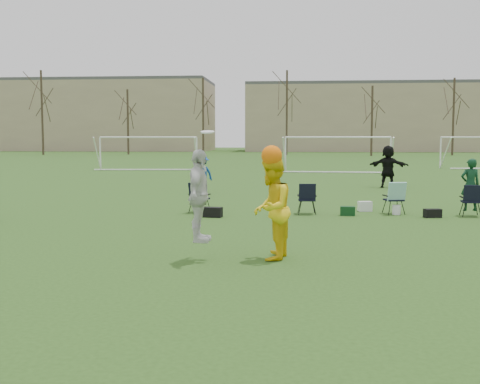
# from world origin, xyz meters

# --- Properties ---
(ground) EXTENTS (260.00, 260.00, 0.00)m
(ground) POSITION_xyz_m (0.00, 0.00, 0.00)
(ground) COLOR #284C17
(ground) RESTS_ON ground
(fielder_blue) EXTENTS (1.19, 1.18, 1.65)m
(fielder_blue) POSITION_xyz_m (-2.99, 14.85, 0.82)
(fielder_blue) COLOR #1644A9
(fielder_blue) RESTS_ON ground
(fielder_black) EXTENTS (1.96, 1.23, 2.02)m
(fielder_black) POSITION_xyz_m (5.43, 18.47, 1.01)
(fielder_black) COLOR black
(fielder_black) RESTS_ON ground
(center_contest) EXTENTS (2.08, 1.36, 2.54)m
(center_contest) POSITION_xyz_m (0.01, 0.90, 1.13)
(center_contest) COLOR silver
(center_contest) RESTS_ON ground
(sideline_setup) EXTENTS (9.07, 2.24, 1.76)m
(sideline_setup) POSITION_xyz_m (3.09, 8.16, 0.53)
(sideline_setup) COLOR #0E351E
(sideline_setup) RESTS_ON ground
(goal_left) EXTENTS (7.39, 0.76, 2.46)m
(goal_left) POSITION_xyz_m (-10.00, 34.00, 1.92)
(goal_left) COLOR white
(goal_left) RESTS_ON ground
(goal_mid) EXTENTS (7.40, 0.63, 2.46)m
(goal_mid) POSITION_xyz_m (4.00, 32.00, 1.92)
(goal_mid) COLOR white
(goal_mid) RESTS_ON ground
(tree_line) EXTENTS (110.28, 3.28, 11.40)m
(tree_line) POSITION_xyz_m (0.24, 69.85, 5.09)
(tree_line) COLOR #382B21
(tree_line) RESTS_ON ground
(building_row) EXTENTS (126.00, 16.00, 13.00)m
(building_row) POSITION_xyz_m (6.73, 96.00, 5.99)
(building_row) COLOR tan
(building_row) RESTS_ON ground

